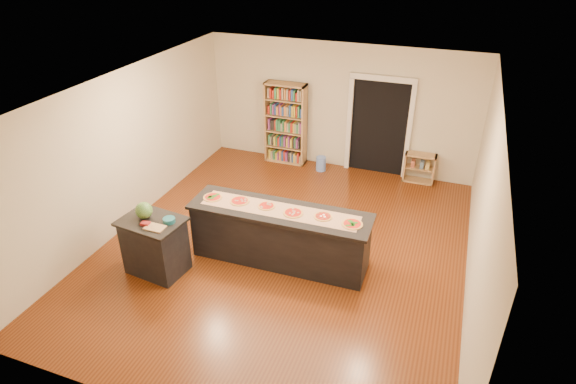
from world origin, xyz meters
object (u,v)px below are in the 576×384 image
(kitchen_island, at_px, (280,235))
(side_counter, at_px, (155,245))
(waste_bin, at_px, (321,164))
(watermelon, at_px, (144,210))
(low_shelf, at_px, (419,168))
(bookshelf, at_px, (286,124))

(kitchen_island, bearing_deg, side_counter, -153.06)
(waste_bin, xyz_separation_m, watermelon, (-1.56, -4.34, 0.92))
(kitchen_island, relative_size, low_shelf, 4.53)
(low_shelf, bearing_deg, kitchen_island, -116.42)
(watermelon, bearing_deg, bookshelf, 81.96)
(waste_bin, distance_m, watermelon, 4.71)
(watermelon, bearing_deg, side_counter, -15.27)
(side_counter, xyz_separation_m, bookshelf, (0.51, 4.56, 0.46))
(side_counter, bearing_deg, bookshelf, 90.53)
(kitchen_island, relative_size, bookshelf, 1.57)
(kitchen_island, distance_m, watermelon, 2.17)
(bookshelf, xyz_separation_m, low_shelf, (3.06, 0.03, -0.61))
(kitchen_island, height_order, side_counter, kitchen_island)
(side_counter, bearing_deg, kitchen_island, 34.82)
(low_shelf, bearing_deg, bookshelf, -179.48)
(kitchen_island, height_order, bookshelf, bookshelf)
(kitchen_island, relative_size, waste_bin, 9.04)
(bookshelf, distance_m, low_shelf, 3.12)
(side_counter, bearing_deg, watermelon, 171.61)
(side_counter, bearing_deg, waste_bin, 78.80)
(waste_bin, bearing_deg, bookshelf, 168.94)
(side_counter, relative_size, watermelon, 3.66)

